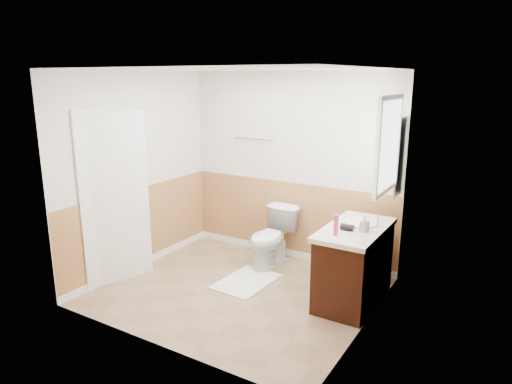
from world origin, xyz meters
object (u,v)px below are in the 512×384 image
Objects in this scene: lotion_bottle at (336,225)px; toilet at (271,238)px; vanity_cabinet at (354,266)px; soap_dispenser at (365,224)px; bath_mat at (246,281)px.

toilet is at bearing 148.15° from lotion_bottle.
lotion_bottle reaches higher than vanity_cabinet.
lotion_bottle is 0.33m from soap_dispenser.
vanity_cabinet reaches higher than toilet.
toilet is 4.53× the size of soap_dispenser.
soap_dispenser is (1.37, -0.47, 0.55)m from toilet.
soap_dispenser is at bearing -37.49° from vanity_cabinet.
soap_dispenser is at bearing 48.46° from lotion_bottle.
lotion_bottle is at bearing -106.37° from vanity_cabinet.
lotion_bottle is 1.30× the size of soap_dispenser.
vanity_cabinet is at bearing -14.11° from toilet.
toilet is at bearing 90.00° from bath_mat.
lotion_bottle reaches higher than bath_mat.
bath_mat is 0.73× the size of vanity_cabinet.
bath_mat is 1.33m from vanity_cabinet.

